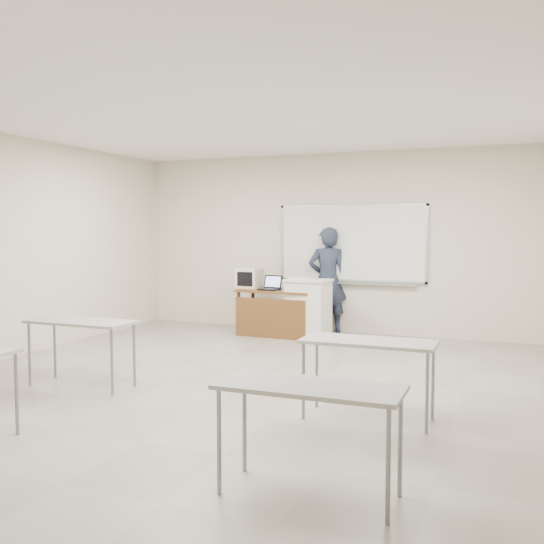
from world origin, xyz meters
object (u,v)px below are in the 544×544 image
at_px(presenter, 328,280).
at_px(instructor_desk, 275,304).
at_px(crt_monitor, 250,278).
at_px(mouse, 285,290).
at_px(keyboard, 301,278).
at_px(whiteboard, 352,244).
at_px(podium, 308,309).
at_px(laptop, 270,286).

bearing_deg(presenter, instructor_desk, 26.74).
height_order(crt_monitor, mouse, crt_monitor).
relative_size(instructor_desk, keyboard, 3.09).
xyz_separation_m(whiteboard, podium, (-0.50, -0.77, -1.00)).
xyz_separation_m(mouse, presenter, (0.47, 0.80, 0.12)).
relative_size(crt_monitor, keyboard, 0.99).
bearing_deg(instructor_desk, mouse, -21.48).
bearing_deg(instructor_desk, crt_monitor, 159.88).
distance_m(whiteboard, mouse, 1.41).
bearing_deg(crt_monitor, mouse, -22.37).
relative_size(laptop, keyboard, 0.76).
relative_size(crt_monitor, mouse, 4.25).
relative_size(podium, laptop, 2.99).
bearing_deg(crt_monitor, presenter, 22.26).
relative_size(mouse, keyboard, 0.23).
distance_m(instructor_desk, presenter, 1.04).
height_order(podium, laptop, laptop).
distance_m(crt_monitor, laptop, 0.50).
height_order(instructor_desk, keyboard, keyboard).
height_order(instructor_desk, laptop, laptop).
relative_size(whiteboard, mouse, 25.71).
bearing_deg(whiteboard, mouse, -134.64).
relative_size(podium, keyboard, 2.28).
relative_size(instructor_desk, podium, 1.35).
height_order(instructor_desk, crt_monitor, crt_monitor).
xyz_separation_m(laptop, presenter, (0.77, 0.67, 0.08)).
height_order(podium, mouse, podium).
bearing_deg(instructor_desk, podium, 3.90).
distance_m(instructor_desk, podium, 0.56).
bearing_deg(podium, keyboard, 158.55).
distance_m(keyboard, presenter, 0.67).
height_order(laptop, presenter, presenter).
bearing_deg(keyboard, laptop, -167.07).
bearing_deg(laptop, mouse, -16.47).
bearing_deg(crt_monitor, podium, -10.42).
relative_size(whiteboard, keyboard, 5.98).
bearing_deg(laptop, whiteboard, 38.70).
xyz_separation_m(instructor_desk, keyboard, (0.41, 0.09, 0.44)).
bearing_deg(podium, mouse, -157.73).
distance_m(crt_monitor, presenter, 1.31).
height_order(podium, crt_monitor, crt_monitor).
xyz_separation_m(podium, laptop, (-0.66, 0.02, 0.33)).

